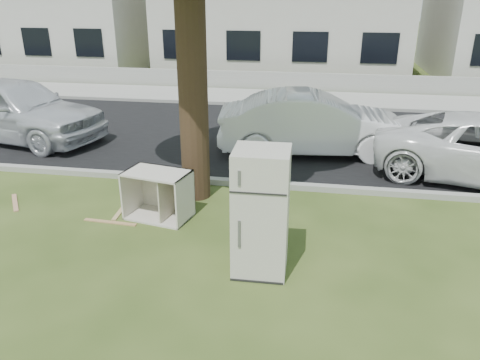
% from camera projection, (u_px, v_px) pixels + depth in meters
% --- Properties ---
extents(ground, '(120.00, 120.00, 0.00)m').
position_uv_depth(ground, '(193.00, 242.00, 7.51)').
color(ground, '#324318').
extents(road, '(120.00, 7.00, 0.01)m').
position_uv_depth(road, '(249.00, 135.00, 12.99)').
color(road, black).
rests_on(road, ground).
extents(kerb_near, '(120.00, 0.18, 0.12)m').
position_uv_depth(kerb_near, '(223.00, 184.00, 9.75)').
color(kerb_near, gray).
rests_on(kerb_near, ground).
extents(kerb_far, '(120.00, 0.18, 0.12)m').
position_uv_depth(kerb_far, '(264.00, 106.00, 16.23)').
color(kerb_far, gray).
rests_on(kerb_far, ground).
extents(sidewalk, '(120.00, 2.80, 0.01)m').
position_uv_depth(sidewalk, '(269.00, 97.00, 17.55)').
color(sidewalk, gray).
rests_on(sidewalk, ground).
extents(low_wall, '(120.00, 0.15, 0.70)m').
position_uv_depth(low_wall, '(273.00, 81.00, 18.88)').
color(low_wall, gray).
rests_on(low_wall, ground).
extents(fridge, '(0.77, 0.71, 1.83)m').
position_uv_depth(fridge, '(261.00, 212.00, 6.45)').
color(fridge, beige).
rests_on(fridge, ground).
extents(cabinet, '(1.21, 0.89, 0.86)m').
position_uv_depth(cabinet, '(158.00, 195.00, 8.19)').
color(cabinet, beige).
rests_on(cabinet, ground).
extents(plank_a, '(0.98, 0.14, 0.02)m').
position_uv_depth(plank_a, '(110.00, 222.00, 8.14)').
color(plank_a, '#AD8254').
rests_on(plank_a, ground).
extents(plank_b, '(0.57, 0.73, 0.02)m').
position_uv_depth(plank_b, '(15.00, 203.00, 8.88)').
color(plank_b, tan).
rests_on(plank_b, ground).
extents(plank_c, '(0.13, 0.73, 0.02)m').
position_uv_depth(plank_c, '(120.00, 211.00, 8.54)').
color(plank_c, tan).
rests_on(plank_c, ground).
extents(car_center, '(4.72, 2.12, 1.50)m').
position_uv_depth(car_center, '(313.00, 124.00, 11.32)').
color(car_center, white).
rests_on(car_center, ground).
extents(car_left, '(5.24, 3.00, 1.68)m').
position_uv_depth(car_left, '(15.00, 109.00, 12.35)').
color(car_left, silver).
rests_on(car_left, ground).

